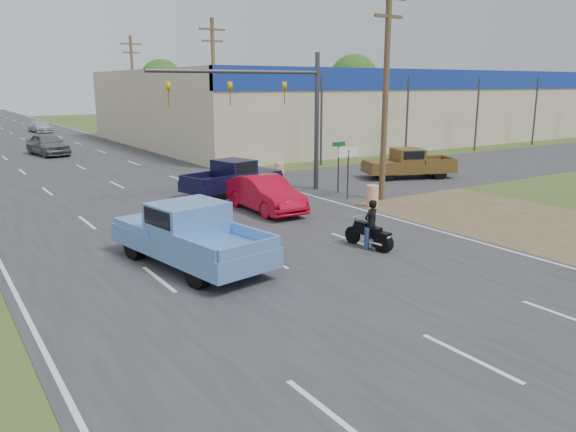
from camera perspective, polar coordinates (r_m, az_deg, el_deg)
ground at (r=12.36m, az=17.97°, el=-13.61°), size 200.00×200.00×0.00m
main_road at (r=47.84m, az=-22.53°, el=5.75°), size 15.00×180.00×0.02m
cross_road at (r=26.79m, az=-13.32°, el=1.20°), size 120.00×10.00×0.02m
dirt_verge at (r=26.49m, az=16.26°, el=0.89°), size 8.00×18.00×0.01m
big_box_store at (r=62.02m, az=8.08°, el=11.19°), size 50.00×28.10×6.60m
utility_pole_1 at (r=26.91m, az=9.91°, el=12.81°), size 2.00×0.28×10.00m
utility_pole_2 at (r=41.92m, az=-7.54°, el=13.00°), size 2.00×0.28×10.00m
utility_pole_3 at (r=58.64m, az=-15.45°, el=12.70°), size 2.00×0.28×10.00m
tree_3 at (r=99.79m, az=6.68°, el=13.63°), size 8.40×8.40×10.40m
tree_5 at (r=108.86m, az=-12.72°, el=13.21°), size 7.98×7.98×9.88m
barrel_0 at (r=25.64m, az=8.55°, el=2.00°), size 0.56×0.56×1.00m
barrel_1 at (r=32.58m, az=-0.92°, el=4.55°), size 0.56×0.56×1.00m
lane_sign at (r=27.04m, az=6.14°, el=5.67°), size 1.20×0.08×2.52m
street_name_sign at (r=28.61m, az=5.15°, el=5.52°), size 0.80×0.08×2.61m
signal_mast at (r=27.87m, az=-1.58°, el=11.95°), size 9.12×0.40×7.00m
red_convertible at (r=24.45m, az=-2.31°, el=2.24°), size 1.75×4.71×1.54m
motorcycle at (r=19.12m, az=8.49°, el=-2.03°), size 0.68×2.00×1.01m
rider at (r=19.06m, az=8.42°, el=-1.00°), size 0.63×0.46×1.59m
blue_pickup at (r=17.43m, az=-10.14°, el=-1.77°), size 3.22×6.20×1.96m
navy_pickup at (r=28.45m, az=-5.45°, el=3.98°), size 5.57×3.18×1.74m
brown_pickup at (r=33.92m, az=11.97°, el=5.26°), size 5.64×3.85×1.75m
distant_car_grey at (r=47.71m, az=-23.23°, el=6.70°), size 2.81×5.29×1.71m
distant_car_silver at (r=70.91m, az=-23.86°, el=8.30°), size 2.36×4.72×1.32m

